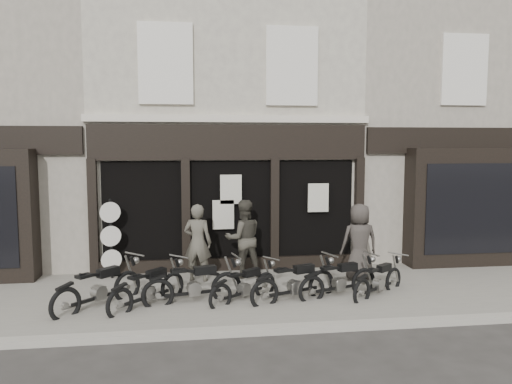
{
  "coord_description": "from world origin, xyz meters",
  "views": [
    {
      "loc": [
        -1.06,
        -9.88,
        3.46
      ],
      "look_at": [
        0.49,
        1.6,
        2.29
      ],
      "focal_mm": 35.0,
      "sensor_mm": 36.0,
      "label": 1
    }
  ],
  "objects": [
    {
      "name": "ground_plane",
      "position": [
        0.0,
        0.0,
        0.0
      ],
      "size": [
        90.0,
        90.0,
        0.0
      ],
      "primitive_type": "plane",
      "color": "#2D2B28",
      "rests_on": "ground"
    },
    {
      "name": "pavement",
      "position": [
        0.0,
        0.9,
        0.06
      ],
      "size": [
        30.0,
        4.2,
        0.12
      ],
      "primitive_type": "cube",
      "color": "slate",
      "rests_on": "ground_plane"
    },
    {
      "name": "kerb",
      "position": [
        0.0,
        -1.25,
        0.07
      ],
      "size": [
        30.0,
        0.25,
        0.13
      ],
      "primitive_type": "cube",
      "color": "gray",
      "rests_on": "ground_plane"
    },
    {
      "name": "central_building",
      "position": [
        0.0,
        5.95,
        4.08
      ],
      "size": [
        7.3,
        6.22,
        8.34
      ],
      "color": "#BEB8A2",
      "rests_on": "ground"
    },
    {
      "name": "neighbour_left",
      "position": [
        -6.35,
        5.9,
        4.04
      ],
      "size": [
        5.6,
        6.73,
        8.34
      ],
      "color": "#9E9485",
      "rests_on": "ground"
    },
    {
      "name": "neighbour_right",
      "position": [
        6.35,
        5.9,
        4.04
      ],
      "size": [
        5.6,
        6.73,
        8.34
      ],
      "color": "#9E9485",
      "rests_on": "ground"
    },
    {
      "name": "motorcycle_0",
      "position": [
        -2.91,
        0.38,
        0.42
      ],
      "size": [
        1.69,
        1.75,
        1.05
      ],
      "rotation": [
        0.0,
        0.0,
        0.81
      ],
      "color": "black",
      "rests_on": "ground"
    },
    {
      "name": "motorcycle_1",
      "position": [
        -1.92,
        0.32,
        0.39
      ],
      "size": [
        1.59,
        1.65,
        0.99
      ],
      "rotation": [
        0.0,
        0.0,
        0.81
      ],
      "color": "black",
      "rests_on": "ground"
    },
    {
      "name": "motorcycle_2",
      "position": [
        -0.98,
        0.41,
        0.41
      ],
      "size": [
        2.12,
        0.8,
        1.03
      ],
      "rotation": [
        0.0,
        0.0,
        0.23
      ],
      "color": "black",
      "rests_on": "ground"
    },
    {
      "name": "motorcycle_3",
      "position": [
        0.08,
        0.41,
        0.36
      ],
      "size": [
        1.62,
        1.29,
        0.9
      ],
      "rotation": [
        0.0,
        0.0,
        0.63
      ],
      "color": "black",
      "rests_on": "ground"
    },
    {
      "name": "motorcycle_4",
      "position": [
        1.14,
        0.27,
        0.4
      ],
      "size": [
        2.01,
        1.05,
        1.01
      ],
      "rotation": [
        0.0,
        0.0,
        0.37
      ],
      "color": "black",
      "rests_on": "ground"
    },
    {
      "name": "motorcycle_5",
      "position": [
        2.17,
        0.42,
        0.39
      ],
      "size": [
        1.95,
        0.95,
        0.97
      ],
      "rotation": [
        0.0,
        0.0,
        0.34
      ],
      "color": "black",
      "rests_on": "ground"
    },
    {
      "name": "motorcycle_6",
      "position": [
        3.05,
        0.38,
        0.36
      ],
      "size": [
        1.62,
        1.34,
        0.91
      ],
      "rotation": [
        0.0,
        0.0,
        0.65
      ],
      "color": "black",
      "rests_on": "ground"
    },
    {
      "name": "man_left",
      "position": [
        -0.88,
        1.98,
        1.05
      ],
      "size": [
        0.78,
        0.62,
        1.87
      ],
      "primitive_type": "imported",
      "rotation": [
        0.0,
        0.0,
        2.85
      ],
      "color": "#4C483E",
      "rests_on": "pavement"
    },
    {
      "name": "man_centre",
      "position": [
        0.26,
        2.23,
        1.08
      ],
      "size": [
        1.03,
        0.86,
        1.92
      ],
      "primitive_type": "imported",
      "rotation": [
        0.0,
        0.0,
        3.29
      ],
      "color": "#3B3830",
      "rests_on": "pavement"
    },
    {
      "name": "man_right",
      "position": [
        3.02,
        1.61,
        1.05
      ],
      "size": [
        0.92,
        0.62,
        1.86
      ],
      "primitive_type": "imported",
      "rotation": [
        0.0,
        0.0,
        3.17
      ],
      "color": "#37322E",
      "rests_on": "pavement"
    },
    {
      "name": "advert_sign_post",
      "position": [
        -2.97,
        2.48,
        1.01
      ],
      "size": [
        0.48,
        0.33,
        2.08
      ],
      "rotation": [
        0.0,
        0.0,
        0.38
      ],
      "color": "black",
      "rests_on": "ground"
    }
  ]
}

